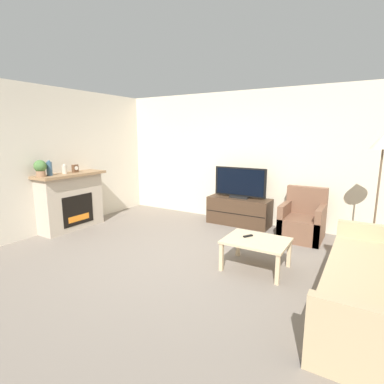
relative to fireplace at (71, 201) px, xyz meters
The scene contains 15 objects.
ground_plane 2.80m from the fireplace, ahead, with size 24.00×24.00×0.00m, color slate.
wall_back 3.63m from the fireplace, 39.66° to the left, with size 12.00×0.06×2.70m.
wall_left 0.87m from the fireplace, 130.73° to the right, with size 0.06×12.00×2.70m.
fireplace is the anchor object (origin of this frame).
mantel_vase_left 0.79m from the fireplace, 87.63° to the right, with size 0.10×0.10×0.28m.
mantel_vase_centre_left 0.63m from the fireplace, 80.62° to the right, with size 0.08×0.08×0.19m.
mantel_clock 0.63m from the fireplace, 82.62° to the left, with size 0.08×0.11×0.15m.
potted_plant 0.91m from the fireplace, 88.33° to the right, with size 0.21×0.21×0.29m.
tv_stand 3.35m from the fireplace, 35.57° to the left, with size 1.27×0.50×0.56m.
tv 3.35m from the fireplace, 35.54° to the left, with size 1.08×0.18×0.62m.
armchair 4.37m from the fireplace, 23.31° to the left, with size 0.70×0.76×0.90m.
coffee_table 3.72m from the fireplace, ahead, with size 0.84×0.67×0.42m.
remote 3.57m from the fireplace, ahead, with size 0.11×0.15×0.02m.
couch 5.14m from the fireplace, ahead, with size 0.91×2.41×0.82m.
floor_lamp 5.36m from the fireplace, 15.01° to the left, with size 0.34×0.34×1.85m.
Camera 1 is at (2.22, -3.40, 1.83)m, focal length 28.00 mm.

